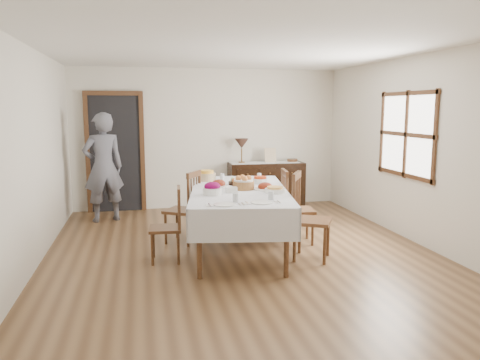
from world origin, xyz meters
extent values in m
plane|color=brown|center=(0.00, 0.00, 0.00)|extent=(6.00, 6.00, 0.00)
cube|color=white|center=(0.00, 0.00, 2.60)|extent=(5.00, 6.00, 0.02)
cube|color=silver|center=(0.00, 3.00, 1.30)|extent=(5.00, 0.02, 2.60)
cube|color=silver|center=(0.00, -3.00, 1.30)|extent=(5.00, 0.02, 2.60)
cube|color=silver|center=(-2.50, 0.00, 1.30)|extent=(0.02, 6.00, 2.60)
cube|color=silver|center=(2.50, 0.00, 1.30)|extent=(0.02, 6.00, 2.60)
cube|color=white|center=(2.49, 0.30, 1.50)|extent=(0.02, 1.30, 1.10)
cube|color=#4D2F1A|center=(2.48, 0.30, 1.50)|extent=(0.03, 1.46, 1.26)
cube|color=black|center=(-1.70, 2.96, 1.05)|extent=(0.90, 0.06, 2.10)
cube|color=#4D2F1A|center=(-1.70, 2.94, 1.05)|extent=(1.04, 0.08, 2.18)
cube|color=silver|center=(-0.01, 0.11, 0.80)|extent=(1.55, 2.52, 0.04)
cylinder|color=#4D2F1A|center=(-0.65, -0.81, 0.38)|extent=(0.06, 0.06, 0.76)
cylinder|color=#4D2F1A|center=(0.30, -0.97, 0.38)|extent=(0.06, 0.06, 0.76)
cylinder|color=#4D2F1A|center=(-0.32, 1.20, 0.38)|extent=(0.06, 0.06, 0.76)
cylinder|color=#4D2F1A|center=(0.64, 1.04, 0.38)|extent=(0.06, 0.06, 0.76)
cube|color=silver|center=(-0.60, 0.21, 0.64)|extent=(0.42, 2.37, 0.36)
cube|color=silver|center=(0.58, 0.01, 0.64)|extent=(0.42, 2.37, 0.36)
cube|color=silver|center=(-0.20, -1.06, 0.64)|extent=(1.21, 0.22, 0.36)
cube|color=silver|center=(0.19, 1.29, 0.64)|extent=(1.21, 0.22, 0.36)
cube|color=#4D2F1A|center=(-0.99, -0.12, 0.41)|extent=(0.41, 0.41, 0.04)
cylinder|color=#4D2F1A|center=(-1.13, 0.05, 0.20)|extent=(0.03, 0.03, 0.39)
cylinder|color=#4D2F1A|center=(-1.15, -0.26, 0.20)|extent=(0.03, 0.03, 0.39)
cylinder|color=#4D2F1A|center=(-0.82, 0.02, 0.20)|extent=(0.03, 0.03, 0.39)
cylinder|color=#4D2F1A|center=(-0.84, -0.29, 0.20)|extent=(0.03, 0.03, 0.39)
cylinder|color=#4D2F1A|center=(-0.80, 0.03, 0.67)|extent=(0.04, 0.04, 0.51)
cylinder|color=#4D2F1A|center=(-0.83, -0.30, 0.67)|extent=(0.04, 0.04, 0.51)
cube|color=#4D2F1A|center=(-0.81, -0.13, 0.89)|extent=(0.06, 0.37, 0.07)
cylinder|color=#4D2F1A|center=(-0.81, -0.05, 0.65)|extent=(0.02, 0.02, 0.42)
cylinder|color=#4D2F1A|center=(-0.81, -0.13, 0.65)|extent=(0.02, 0.02, 0.42)
cylinder|color=#4D2F1A|center=(-0.82, -0.22, 0.65)|extent=(0.02, 0.02, 0.42)
cube|color=#4D2F1A|center=(-0.71, 0.66, 0.45)|extent=(0.58, 0.58, 0.04)
cylinder|color=#4D2F1A|center=(-0.77, 0.90, 0.22)|extent=(0.04, 0.04, 0.43)
cylinder|color=#4D2F1A|center=(-0.95, 0.61, 0.22)|extent=(0.04, 0.04, 0.43)
cylinder|color=#4D2F1A|center=(-0.48, 0.72, 0.22)|extent=(0.04, 0.04, 0.43)
cylinder|color=#4D2F1A|center=(-0.66, 0.43, 0.22)|extent=(0.04, 0.04, 0.43)
cylinder|color=#4D2F1A|center=(-0.45, 0.72, 0.73)|extent=(0.04, 0.04, 0.56)
cylinder|color=#4D2F1A|center=(-0.64, 0.41, 0.73)|extent=(0.04, 0.04, 0.56)
cube|color=#4D2F1A|center=(-0.55, 0.56, 0.98)|extent=(0.25, 0.36, 0.08)
cylinder|color=#4D2F1A|center=(-0.50, 0.64, 0.71)|extent=(0.02, 0.02, 0.46)
cylinder|color=#4D2F1A|center=(-0.55, 0.56, 0.71)|extent=(0.02, 0.02, 0.46)
cylinder|color=#4D2F1A|center=(-0.60, 0.48, 0.71)|extent=(0.02, 0.02, 0.46)
cube|color=#4D2F1A|center=(0.81, -0.42, 0.49)|extent=(0.62, 0.62, 0.04)
cylinder|color=#4D2F1A|center=(0.88, -0.66, 0.23)|extent=(0.04, 0.04, 0.47)
cylinder|color=#4D2F1A|center=(1.06, -0.34, 0.23)|extent=(0.04, 0.04, 0.47)
cylinder|color=#4D2F1A|center=(0.56, -0.49, 0.23)|extent=(0.04, 0.04, 0.47)
cylinder|color=#4D2F1A|center=(0.74, -0.17, 0.23)|extent=(0.04, 0.04, 0.47)
cylinder|color=#4D2F1A|center=(0.53, -0.49, 0.79)|extent=(0.04, 0.04, 0.60)
cylinder|color=#4D2F1A|center=(0.72, -0.15, 0.79)|extent=(0.04, 0.04, 0.60)
cube|color=#4D2F1A|center=(0.63, -0.32, 1.05)|extent=(0.25, 0.40, 0.09)
cylinder|color=#4D2F1A|center=(0.58, -0.40, 0.77)|extent=(0.02, 0.02, 0.50)
cylinder|color=#4D2F1A|center=(0.63, -0.32, 0.77)|extent=(0.02, 0.02, 0.50)
cylinder|color=#4D2F1A|center=(0.67, -0.23, 0.77)|extent=(0.02, 0.02, 0.50)
cube|color=#4D2F1A|center=(0.87, 0.31, 0.46)|extent=(0.48, 0.48, 0.04)
cylinder|color=#4D2F1A|center=(1.02, 0.12, 0.22)|extent=(0.04, 0.04, 0.44)
cylinder|color=#4D2F1A|center=(1.07, 0.46, 0.22)|extent=(0.04, 0.04, 0.44)
cylinder|color=#4D2F1A|center=(0.68, 0.16, 0.22)|extent=(0.04, 0.04, 0.44)
cylinder|color=#4D2F1A|center=(0.73, 0.51, 0.22)|extent=(0.04, 0.04, 0.44)
cylinder|color=#4D2F1A|center=(0.66, 0.16, 0.75)|extent=(0.04, 0.04, 0.57)
cylinder|color=#4D2F1A|center=(0.71, 0.52, 0.75)|extent=(0.04, 0.04, 0.57)
cube|color=#4D2F1A|center=(0.68, 0.34, 0.99)|extent=(0.10, 0.41, 0.08)
cylinder|color=#4D2F1A|center=(0.67, 0.25, 0.73)|extent=(0.02, 0.02, 0.47)
cylinder|color=#4D2F1A|center=(0.68, 0.34, 0.73)|extent=(0.02, 0.02, 0.47)
cylinder|color=#4D2F1A|center=(0.70, 0.43, 0.73)|extent=(0.02, 0.02, 0.47)
cube|color=black|center=(1.07, 2.72, 0.43)|extent=(1.42, 0.47, 0.85)
cube|color=black|center=(0.64, 2.47, 0.68)|extent=(0.40, 0.02, 0.17)
sphere|color=brown|center=(0.64, 2.45, 0.68)|extent=(0.03, 0.03, 0.03)
cube|color=black|center=(1.07, 2.47, 0.68)|extent=(0.40, 0.02, 0.17)
sphere|color=brown|center=(1.07, 2.45, 0.68)|extent=(0.03, 0.03, 0.03)
cube|color=black|center=(1.49, 2.47, 0.68)|extent=(0.40, 0.02, 0.17)
sphere|color=brown|center=(1.49, 2.45, 0.68)|extent=(0.03, 0.03, 0.03)
imported|color=#595964|center=(-1.86, 2.19, 0.96)|extent=(0.69, 0.55, 1.93)
cylinder|color=brown|center=(0.05, 0.11, 0.88)|extent=(0.28, 0.28, 0.11)
cylinder|color=silver|center=(0.05, 0.11, 0.94)|extent=(0.25, 0.25, 0.02)
sphere|color=#CA7334|center=(0.12, 0.11, 0.97)|extent=(0.08, 0.08, 0.08)
sphere|color=#CA7334|center=(0.05, 0.18, 0.97)|extent=(0.08, 0.08, 0.08)
sphere|color=#CA7334|center=(-0.02, 0.11, 0.97)|extent=(0.08, 0.08, 0.08)
sphere|color=#CA7334|center=(0.05, 0.04, 0.97)|extent=(0.08, 0.08, 0.08)
cylinder|color=black|center=(0.04, 0.49, 0.85)|extent=(0.23, 0.23, 0.05)
ellipsoid|color=pink|center=(0.10, 0.49, 0.90)|extent=(0.05, 0.05, 0.06)
ellipsoid|color=#72A9E3|center=(0.06, 0.55, 0.90)|extent=(0.05, 0.05, 0.06)
ellipsoid|color=#B0E681|center=(-0.01, 0.53, 0.90)|extent=(0.05, 0.05, 0.06)
ellipsoid|color=orange|center=(-0.01, 0.45, 0.90)|extent=(0.05, 0.05, 0.06)
ellipsoid|color=#BD88D3|center=(0.06, 0.43, 0.90)|extent=(0.05, 0.05, 0.06)
cylinder|color=white|center=(-0.23, 0.40, 0.83)|extent=(0.28, 0.28, 0.02)
ellipsoid|color=maroon|center=(-0.23, 0.40, 0.86)|extent=(0.19, 0.16, 0.11)
cylinder|color=white|center=(0.32, 0.03, 0.83)|extent=(0.31, 0.31, 0.02)
ellipsoid|color=maroon|center=(0.32, 0.03, 0.86)|extent=(0.19, 0.16, 0.11)
cylinder|color=white|center=(-0.41, -0.19, 0.87)|extent=(0.23, 0.23, 0.08)
ellipsoid|color=#6B023D|center=(-0.41, -0.19, 0.93)|extent=(0.20, 0.17, 0.11)
cylinder|color=white|center=(0.39, 0.56, 0.86)|extent=(0.19, 0.19, 0.06)
cylinder|color=red|center=(0.39, 0.56, 0.90)|extent=(0.18, 0.18, 0.03)
cylinder|color=tan|center=(-0.32, 0.94, 0.88)|extent=(0.26, 0.26, 0.11)
cylinder|color=yellow|center=(-0.32, 0.94, 0.96)|extent=(0.20, 0.20, 0.04)
cylinder|color=white|center=(0.38, -0.23, 0.85)|extent=(0.25, 0.25, 0.05)
cylinder|color=#E0A04E|center=(0.38, -0.23, 0.89)|extent=(0.20, 0.20, 0.02)
cube|color=white|center=(-0.15, -0.09, 0.86)|extent=(0.15, 0.11, 0.07)
cylinder|color=white|center=(-0.37, -0.83, 0.83)|extent=(0.25, 0.25, 0.01)
cube|color=silver|center=(-0.54, -0.83, 0.83)|extent=(0.10, 0.13, 0.01)
cube|color=silver|center=(-0.54, -0.83, 0.83)|extent=(0.04, 0.16, 0.01)
cube|color=silver|center=(-0.21, -0.83, 0.83)|extent=(0.04, 0.18, 0.01)
cube|color=silver|center=(-0.17, -0.83, 0.83)|extent=(0.04, 0.14, 0.01)
cylinder|color=silver|center=(-0.22, -0.68, 0.87)|extent=(0.07, 0.07, 0.10)
cylinder|color=white|center=(0.06, -0.80, 0.83)|extent=(0.25, 0.25, 0.01)
cube|color=silver|center=(-0.11, -0.80, 0.83)|extent=(0.10, 0.13, 0.01)
cube|color=silver|center=(-0.11, -0.80, 0.83)|extent=(0.04, 0.16, 0.01)
cube|color=silver|center=(0.22, -0.80, 0.83)|extent=(0.04, 0.18, 0.01)
cube|color=silver|center=(0.26, -0.80, 0.83)|extent=(0.04, 0.14, 0.01)
cylinder|color=silver|center=(0.21, -0.65, 0.87)|extent=(0.07, 0.07, 0.10)
cylinder|color=silver|center=(-0.11, 0.85, 0.88)|extent=(0.06, 0.06, 0.11)
cylinder|color=silver|center=(0.46, 0.88, 0.87)|extent=(0.06, 0.06, 0.09)
cube|color=silver|center=(1.03, 2.72, 0.86)|extent=(1.30, 0.35, 0.01)
cylinder|color=brown|center=(0.59, 2.73, 0.87)|extent=(0.12, 0.12, 0.03)
cylinder|color=brown|center=(0.59, 2.73, 1.01)|extent=(0.02, 0.02, 0.25)
cone|color=#402920|center=(0.59, 2.73, 1.22)|extent=(0.26, 0.26, 0.18)
cube|color=#CAB08C|center=(1.14, 2.70, 0.99)|extent=(0.22, 0.08, 0.28)
cylinder|color=#4D2F1A|center=(1.58, 2.72, 0.88)|extent=(0.20, 0.20, 0.06)
camera|label=1|loc=(-1.25, -5.77, 1.88)|focal=35.00mm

